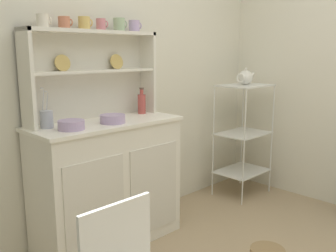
{
  "coord_description": "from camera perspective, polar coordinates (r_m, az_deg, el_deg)",
  "views": [
    {
      "loc": [
        -1.74,
        -0.72,
        1.37
      ],
      "look_at": [
        0.08,
        1.12,
        0.86
      ],
      "focal_mm": 39.97,
      "sensor_mm": 36.0,
      "label": 1
    }
  ],
  "objects": [
    {
      "name": "cup_terracotta_1",
      "position": [
        2.55,
        -15.52,
        14.96
      ],
      "size": [
        0.09,
        0.07,
        0.08
      ],
      "color": "#C67556",
      "rests_on": "hutch_shelf_unit"
    },
    {
      "name": "bowl_floral_medium",
      "position": [
        2.53,
        -8.44,
        1.09
      ],
      "size": [
        0.17,
        0.17,
        0.06
      ],
      "primitive_type": "cylinder",
      "color": "#B79ECC",
      "rests_on": "hutch_cabinet"
    },
    {
      "name": "porcelain_teapot",
      "position": [
        3.57,
        11.71,
        7.26
      ],
      "size": [
        0.23,
        0.14,
        0.16
      ],
      "color": "white",
      "rests_on": "bakers_rack"
    },
    {
      "name": "bakers_rack",
      "position": [
        3.64,
        11.42,
        -0.45
      ],
      "size": [
        0.49,
        0.36,
        1.07
      ],
      "color": "silver",
      "rests_on": "ground"
    },
    {
      "name": "cup_sage_4",
      "position": [
        2.79,
        -7.43,
        15.09
      ],
      "size": [
        0.1,
        0.08,
        0.09
      ],
      "color": "#9EB78E",
      "rests_on": "hutch_shelf_unit"
    },
    {
      "name": "wall_back",
      "position": [
        2.93,
        -8.13,
        8.79
      ],
      "size": [
        3.84,
        0.05,
        2.5
      ],
      "primitive_type": "cube",
      "color": "silver",
      "rests_on": "ground"
    },
    {
      "name": "cup_cream_0",
      "position": [
        2.48,
        -18.54,
        14.98
      ],
      "size": [
        0.09,
        0.07,
        0.08
      ],
      "color": "silver",
      "rests_on": "hutch_shelf_unit"
    },
    {
      "name": "cup_lilac_5",
      "position": [
        2.88,
        -5.15,
        14.93
      ],
      "size": [
        0.09,
        0.08,
        0.08
      ],
      "color": "#B79ECC",
      "rests_on": "hutch_shelf_unit"
    },
    {
      "name": "hutch_shelf_unit",
      "position": [
        2.69,
        -11.66,
        8.75
      ],
      "size": [
        1.0,
        0.18,
        0.61
      ],
      "color": "silver",
      "rests_on": "hutch_cabinet"
    },
    {
      "name": "cup_gold_2",
      "position": [
        2.63,
        -12.63,
        15.07
      ],
      "size": [
        0.09,
        0.08,
        0.08
      ],
      "color": "#DBB760",
      "rests_on": "hutch_shelf_unit"
    },
    {
      "name": "cup_rose_3",
      "position": [
        2.7,
        -10.16,
        15.0
      ],
      "size": [
        0.08,
        0.07,
        0.08
      ],
      "color": "#D17A84",
      "rests_on": "hutch_shelf_unit"
    },
    {
      "name": "jam_bottle",
      "position": [
        2.89,
        -4.03,
        3.5
      ],
      "size": [
        0.06,
        0.06,
        0.2
      ],
      "color": "#B74C47",
      "rests_on": "hutch_cabinet"
    },
    {
      "name": "utensil_jar",
      "position": [
        2.45,
        -18.02,
        1.04
      ],
      "size": [
        0.08,
        0.08,
        0.25
      ],
      "color": "#B2B7C6",
      "rests_on": "hutch_cabinet"
    },
    {
      "name": "bowl_mixing_large",
      "position": [
        2.37,
        -14.53,
        0.15
      ],
      "size": [
        0.16,
        0.16,
        0.06
      ],
      "primitive_type": "cylinder",
      "color": "#B79ECC",
      "rests_on": "hutch_cabinet"
    },
    {
      "name": "hutch_cabinet",
      "position": [
        2.71,
        -9.08,
        -8.47
      ],
      "size": [
        1.07,
        0.45,
        0.9
      ],
      "color": "white",
      "rests_on": "ground"
    }
  ]
}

